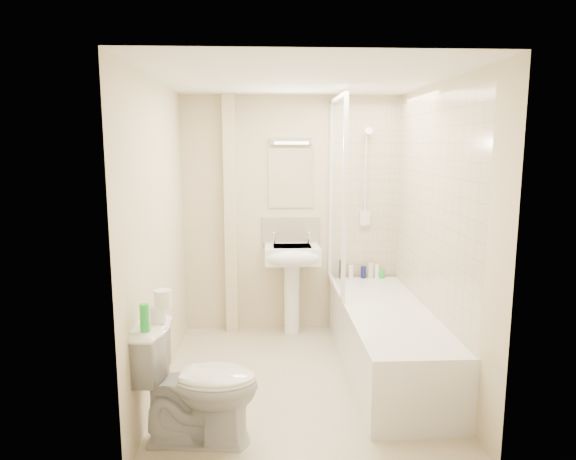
{
  "coord_description": "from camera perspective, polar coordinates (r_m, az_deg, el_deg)",
  "views": [
    {
      "loc": [
        -0.29,
        -3.95,
        1.92
      ],
      "look_at": [
        -0.09,
        0.2,
        1.22
      ],
      "focal_mm": 32.0,
      "sensor_mm": 36.0,
      "label": 1
    }
  ],
  "objects": [
    {
      "name": "bottle_black_a",
      "position": [
        5.32,
        6.0,
        -4.36
      ],
      "size": [
        0.06,
        0.06,
        0.19
      ],
      "primitive_type": "cylinder",
      "color": "black",
      "rests_on": "bathtub"
    },
    {
      "name": "splashback",
      "position": [
        5.27,
        0.34,
        -0.19
      ],
      "size": [
        0.6,
        0.02,
        0.3
      ],
      "primitive_type": "cube",
      "color": "beige",
      "rests_on": "wall_back"
    },
    {
      "name": "shower_screen",
      "position": [
        4.82,
        5.46,
        3.9
      ],
      "size": [
        0.04,
        0.92,
        1.8
      ],
      "color": "white",
      "rests_on": "bathtub"
    },
    {
      "name": "floor",
      "position": [
        4.4,
        1.31,
        -16.34
      ],
      "size": [
        2.5,
        2.5,
        0.0
      ],
      "primitive_type": "plane",
      "color": "beige",
      "rests_on": "ground"
    },
    {
      "name": "bottle_cream",
      "position": [
        5.38,
        9.16,
        -4.48
      ],
      "size": [
        0.06,
        0.06,
        0.15
      ],
      "primitive_type": "cylinder",
      "color": "beige",
      "rests_on": "bathtub"
    },
    {
      "name": "strip_light",
      "position": [
        5.17,
        0.37,
        9.87
      ],
      "size": [
        0.42,
        0.07,
        0.07
      ],
      "primitive_type": "cube",
      "color": "silver",
      "rests_on": "wall_back"
    },
    {
      "name": "green_bottle",
      "position": [
        3.26,
        -15.65,
        -9.39
      ],
      "size": [
        0.06,
        0.06,
        0.17
      ],
      "primitive_type": "cylinder",
      "color": "green",
      "rests_on": "toilet"
    },
    {
      "name": "shower_fixture",
      "position": [
        5.26,
        8.64,
        5.35
      ],
      "size": [
        0.1,
        0.16,
        0.99
      ],
      "color": "white",
      "rests_on": "wall_back"
    },
    {
      "name": "wall_right",
      "position": [
        4.25,
        16.36,
        -0.6
      ],
      "size": [
        0.02,
        2.5,
        2.4
      ],
      "primitive_type": "cube",
      "color": "beige",
      "rests_on": "ground"
    },
    {
      "name": "toilet_roll_lower",
      "position": [
        3.41,
        -14.24,
        -9.07
      ],
      "size": [
        0.1,
        0.1,
        0.1
      ],
      "primitive_type": "cylinder",
      "color": "white",
      "rests_on": "toilet"
    },
    {
      "name": "wall_back",
      "position": [
        5.25,
        0.4,
        1.66
      ],
      "size": [
        2.2,
        0.02,
        2.4
      ],
      "primitive_type": "cube",
      "color": "beige",
      "rests_on": "ground"
    },
    {
      "name": "tile_right",
      "position": [
        4.35,
        15.7,
        2.66
      ],
      "size": [
        0.01,
        2.1,
        1.75
      ],
      "primitive_type": "cube",
      "color": "beige",
      "rests_on": "wall_right"
    },
    {
      "name": "bathtub",
      "position": [
        4.53,
        10.9,
        -11.73
      ],
      "size": [
        0.7,
        2.1,
        0.55
      ],
      "color": "white",
      "rests_on": "ground"
    },
    {
      "name": "mirror",
      "position": [
        5.2,
        0.35,
        5.79
      ],
      "size": [
        0.46,
        0.01,
        0.6
      ],
      "primitive_type": "cube",
      "color": "white",
      "rests_on": "wall_back"
    },
    {
      "name": "pedestal_sink",
      "position": [
        5.11,
        0.48,
        -3.87
      ],
      "size": [
        0.54,
        0.49,
        1.05
      ],
      "color": "white",
      "rests_on": "ground"
    },
    {
      "name": "toilet",
      "position": [
        3.5,
        -10.0,
        -16.39
      ],
      "size": [
        0.6,
        0.87,
        0.8
      ],
      "primitive_type": "imported",
      "rotation": [
        0.0,
        0.0,
        1.47
      ],
      "color": "white",
      "rests_on": "ground"
    },
    {
      "name": "wall_left",
      "position": [
        4.09,
        -14.17,
        -0.87
      ],
      "size": [
        0.02,
        2.5,
        2.4
      ],
      "primitive_type": "cube",
      "color": "beige",
      "rests_on": "ground"
    },
    {
      "name": "bottle_green",
      "position": [
        5.42,
        10.36,
        -4.83
      ],
      "size": [
        0.06,
        0.06,
        0.08
      ],
      "primitive_type": "cylinder",
      "color": "green",
      "rests_on": "bathtub"
    },
    {
      "name": "ceiling",
      "position": [
        3.99,
        1.45,
        16.46
      ],
      "size": [
        2.2,
        2.5,
        0.02
      ],
      "primitive_type": "cube",
      "color": "white",
      "rests_on": "wall_back"
    },
    {
      "name": "bottle_blue",
      "position": [
        5.37,
        8.37,
        -4.65
      ],
      "size": [
        0.05,
        0.05,
        0.13
      ],
      "primitive_type": "cylinder",
      "color": "#121853",
      "rests_on": "bathtub"
    },
    {
      "name": "bottle_white_a",
      "position": [
        5.35,
        7.0,
        -4.63
      ],
      "size": [
        0.05,
        0.05,
        0.14
      ],
      "primitive_type": "cylinder",
      "color": "white",
      "rests_on": "bathtub"
    },
    {
      "name": "toilet_roll_upper",
      "position": [
        3.38,
        -13.73,
        -7.38
      ],
      "size": [
        0.11,
        0.11,
        0.11
      ],
      "primitive_type": "cylinder",
      "color": "white",
      "rests_on": "toilet_roll_lower"
    },
    {
      "name": "pipe_boxing",
      "position": [
        5.2,
        -6.41,
        1.52
      ],
      "size": [
        0.12,
        0.12,
        2.4
      ],
      "primitive_type": "cube",
      "color": "beige",
      "rests_on": "ground"
    },
    {
      "name": "bottle_white_b",
      "position": [
        5.4,
        9.84,
        -4.54
      ],
      "size": [
        0.05,
        0.05,
        0.14
      ],
      "primitive_type": "cylinder",
      "color": "white",
      "rests_on": "bathtub"
    },
    {
      "name": "tile_back",
      "position": [
        5.31,
        8.53,
        4.08
      ],
      "size": [
        0.7,
        0.01,
        1.75
      ],
      "primitive_type": "cube",
      "color": "beige",
      "rests_on": "wall_back"
    }
  ]
}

